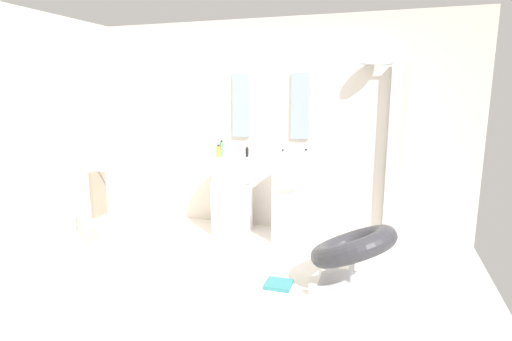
{
  "coord_description": "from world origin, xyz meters",
  "views": [
    {
      "loc": [
        1.36,
        -3.21,
        1.73
      ],
      "look_at": [
        0.15,
        0.55,
        0.95
      ],
      "focal_mm": 28.07,
      "sensor_mm": 36.0,
      "label": 1
    }
  ],
  "objects_px": {
    "pedestal_sink_left": "(232,191)",
    "shower_column": "(392,150)",
    "magazine_teal": "(279,284)",
    "coffee_mug": "(313,290)",
    "pedestal_sink_right": "(293,196)",
    "towel_rack": "(96,195)",
    "soap_bottle_green": "(222,149)",
    "lounge_chair": "(353,251)",
    "soap_bottle_amber": "(218,151)",
    "soap_bottle_white": "(306,155)",
    "soap_bottle_black": "(247,152)",
    "soap_bottle_grey": "(283,155)"
  },
  "relations": [
    {
      "from": "pedestal_sink_left",
      "to": "shower_column",
      "type": "height_order",
      "value": "shower_column"
    },
    {
      "from": "magazine_teal",
      "to": "coffee_mug",
      "type": "xyz_separation_m",
      "value": [
        0.32,
        -0.08,
        0.03
      ]
    },
    {
      "from": "pedestal_sink_right",
      "to": "towel_rack",
      "type": "distance_m",
      "value": 2.19
    },
    {
      "from": "shower_column",
      "to": "soap_bottle_green",
      "type": "bearing_deg",
      "value": -169.28
    },
    {
      "from": "lounge_chair",
      "to": "towel_rack",
      "type": "xyz_separation_m",
      "value": [
        -2.73,
        0.05,
        0.28
      ]
    },
    {
      "from": "shower_column",
      "to": "soap_bottle_amber",
      "type": "distance_m",
      "value": 2.0
    },
    {
      "from": "pedestal_sink_left",
      "to": "pedestal_sink_right",
      "type": "xyz_separation_m",
      "value": [
        0.76,
        0.0,
        0.0
      ]
    },
    {
      "from": "magazine_teal",
      "to": "coffee_mug",
      "type": "relative_size",
      "value": 2.39
    },
    {
      "from": "coffee_mug",
      "to": "soap_bottle_white",
      "type": "height_order",
      "value": "soap_bottle_white"
    },
    {
      "from": "lounge_chair",
      "to": "soap_bottle_white",
      "type": "height_order",
      "value": "soap_bottle_white"
    },
    {
      "from": "pedestal_sink_left",
      "to": "soap_bottle_amber",
      "type": "xyz_separation_m",
      "value": [
        -0.12,
        -0.12,
        0.5
      ]
    },
    {
      "from": "shower_column",
      "to": "lounge_chair",
      "type": "xyz_separation_m",
      "value": [
        -0.3,
        -1.32,
        -0.73
      ]
    },
    {
      "from": "magazine_teal",
      "to": "shower_column",
      "type": "bearing_deg",
      "value": 57.32
    },
    {
      "from": "pedestal_sink_right",
      "to": "soap_bottle_amber",
      "type": "relative_size",
      "value": 7.07
    },
    {
      "from": "shower_column",
      "to": "soap_bottle_green",
      "type": "distance_m",
      "value": 1.97
    },
    {
      "from": "pedestal_sink_right",
      "to": "towel_rack",
      "type": "relative_size",
      "value": 1.12
    },
    {
      "from": "coffee_mug",
      "to": "soap_bottle_amber",
      "type": "relative_size",
      "value": 0.64
    },
    {
      "from": "soap_bottle_black",
      "to": "soap_bottle_green",
      "type": "xyz_separation_m",
      "value": [
        -0.29,
        -0.09,
        0.04
      ]
    },
    {
      "from": "towel_rack",
      "to": "coffee_mug",
      "type": "relative_size",
      "value": 9.82
    },
    {
      "from": "towel_rack",
      "to": "coffee_mug",
      "type": "xyz_separation_m",
      "value": [
        2.43,
        -0.3,
        -0.57
      ]
    },
    {
      "from": "coffee_mug",
      "to": "soap_bottle_green",
      "type": "xyz_separation_m",
      "value": [
        -1.33,
        1.22,
        1.0
      ]
    },
    {
      "from": "magazine_teal",
      "to": "soap_bottle_green",
      "type": "relative_size",
      "value": 1.17
    },
    {
      "from": "shower_column",
      "to": "towel_rack",
      "type": "xyz_separation_m",
      "value": [
        -3.02,
        -1.28,
        -0.45
      ]
    },
    {
      "from": "magazine_teal",
      "to": "soap_bottle_white",
      "type": "relative_size",
      "value": 1.8
    },
    {
      "from": "lounge_chair",
      "to": "coffee_mug",
      "type": "distance_m",
      "value": 0.49
    },
    {
      "from": "pedestal_sink_right",
      "to": "soap_bottle_black",
      "type": "height_order",
      "value": "soap_bottle_black"
    },
    {
      "from": "pedestal_sink_left",
      "to": "magazine_teal",
      "type": "height_order",
      "value": "pedestal_sink_left"
    },
    {
      "from": "soap_bottle_green",
      "to": "pedestal_sink_left",
      "type": "bearing_deg",
      "value": 38.01
    },
    {
      "from": "coffee_mug",
      "to": "soap_bottle_black",
      "type": "height_order",
      "value": "soap_bottle_black"
    },
    {
      "from": "pedestal_sink_right",
      "to": "soap_bottle_green",
      "type": "distance_m",
      "value": 1.01
    },
    {
      "from": "soap_bottle_grey",
      "to": "soap_bottle_white",
      "type": "bearing_deg",
      "value": 22.82
    },
    {
      "from": "pedestal_sink_right",
      "to": "soap_bottle_amber",
      "type": "xyz_separation_m",
      "value": [
        -0.88,
        -0.12,
        0.5
      ]
    },
    {
      "from": "soap_bottle_white",
      "to": "magazine_teal",
      "type": "bearing_deg",
      "value": -89.72
    },
    {
      "from": "soap_bottle_black",
      "to": "pedestal_sink_left",
      "type": "bearing_deg",
      "value": -177.37
    },
    {
      "from": "shower_column",
      "to": "soap_bottle_black",
      "type": "bearing_deg",
      "value": -170.33
    },
    {
      "from": "soap_bottle_grey",
      "to": "soap_bottle_amber",
      "type": "bearing_deg",
      "value": -179.62
    },
    {
      "from": "soap_bottle_black",
      "to": "soap_bottle_grey",
      "type": "bearing_deg",
      "value": -14.71
    },
    {
      "from": "towel_rack",
      "to": "soap_bottle_grey",
      "type": "distance_m",
      "value": 2.09
    },
    {
      "from": "shower_column",
      "to": "soap_bottle_grey",
      "type": "relative_size",
      "value": 16.13
    },
    {
      "from": "pedestal_sink_right",
      "to": "magazine_teal",
      "type": "bearing_deg",
      "value": -82.73
    },
    {
      "from": "pedestal_sink_left",
      "to": "soap_bottle_grey",
      "type": "xyz_separation_m",
      "value": [
        0.66,
        -0.11,
        0.49
      ]
    },
    {
      "from": "towel_rack",
      "to": "soap_bottle_black",
      "type": "relative_size",
      "value": 7.81
    },
    {
      "from": "pedestal_sink_left",
      "to": "soap_bottle_black",
      "type": "xyz_separation_m",
      "value": [
        0.19,
        0.01,
        0.49
      ]
    },
    {
      "from": "magazine_teal",
      "to": "soap_bottle_amber",
      "type": "distance_m",
      "value": 1.82
    },
    {
      "from": "soap_bottle_green",
      "to": "pedestal_sink_right",
      "type": "bearing_deg",
      "value": 5.14
    },
    {
      "from": "towel_rack",
      "to": "soap_bottle_white",
      "type": "relative_size",
      "value": 7.41
    },
    {
      "from": "soap_bottle_black",
      "to": "soap_bottle_white",
      "type": "relative_size",
      "value": 0.95
    },
    {
      "from": "shower_column",
      "to": "soap_bottle_amber",
      "type": "xyz_separation_m",
      "value": [
        -1.96,
        -0.41,
        -0.04
      ]
    },
    {
      "from": "pedestal_sink_left",
      "to": "soap_bottle_grey",
      "type": "height_order",
      "value": "soap_bottle_grey"
    },
    {
      "from": "soap_bottle_white",
      "to": "pedestal_sink_right",
      "type": "bearing_deg",
      "value": 176.05
    }
  ]
}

